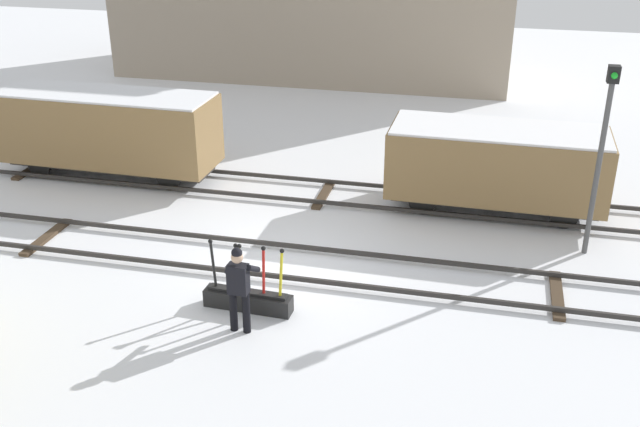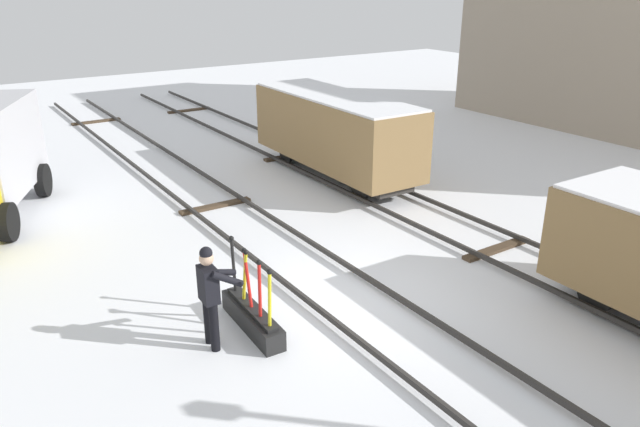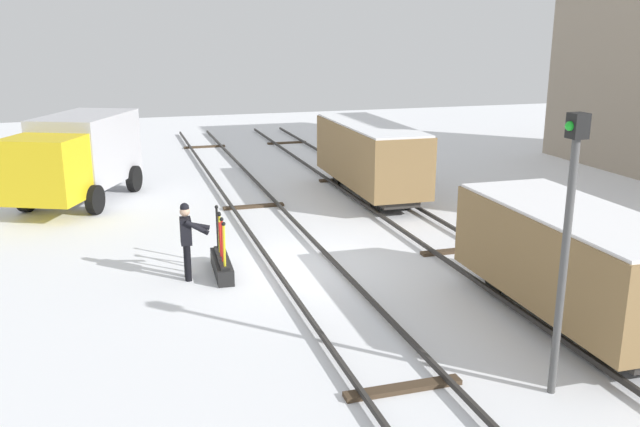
% 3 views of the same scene
% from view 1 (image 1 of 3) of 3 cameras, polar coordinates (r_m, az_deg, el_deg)
% --- Properties ---
extents(ground_plane, '(60.00, 60.00, 0.00)m').
position_cam_1_polar(ground_plane, '(16.62, -2.85, -4.00)').
color(ground_plane, white).
extents(track_main_line, '(44.00, 1.94, 0.18)m').
position_cam_1_polar(track_main_line, '(16.56, -2.86, -3.65)').
color(track_main_line, '#2D2B28').
rests_on(track_main_line, ground_plane).
extents(track_siding_near, '(44.00, 1.94, 0.18)m').
position_cam_1_polar(track_siding_near, '(20.11, 0.30, 1.66)').
color(track_siding_near, '#2D2B28').
rests_on(track_siding_near, ground_plane).
extents(switch_lever_frame, '(1.81, 0.44, 1.45)m').
position_cam_1_polar(switch_lever_frame, '(14.97, -5.53, -6.43)').
color(switch_lever_frame, black).
rests_on(switch_lever_frame, ground_plane).
extents(rail_worker, '(0.55, 0.69, 1.77)m').
position_cam_1_polar(rail_worker, '(13.95, -6.22, -5.40)').
color(rail_worker, black).
rests_on(rail_worker, ground_plane).
extents(signal_post, '(0.24, 0.32, 4.35)m').
position_cam_1_polar(signal_post, '(17.20, 20.79, 4.95)').
color(signal_post, '#4C4C4C').
rests_on(signal_post, ground_plane).
extents(freight_car_near_switch, '(5.38, 2.21, 2.24)m').
position_cam_1_polar(freight_car_near_switch, '(19.23, 13.35, 3.69)').
color(freight_car_near_switch, '#2D2B28').
rests_on(freight_car_near_switch, ground_plane).
extents(freight_car_far_end, '(6.22, 2.04, 2.46)m').
position_cam_1_polar(freight_car_far_end, '(21.83, -15.98, 6.22)').
color(freight_car_far_end, '#2D2B28').
rests_on(freight_car_far_end, ground_plane).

